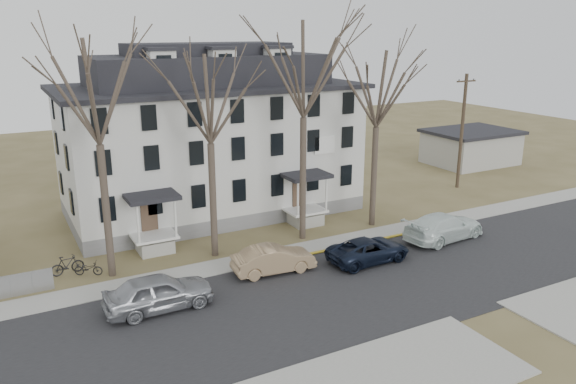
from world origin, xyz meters
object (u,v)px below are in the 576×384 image
boarding_house (211,139)px  bicycle_left (88,269)px  car_white (444,227)px  utility_pole_far (462,130)px  car_tan (274,260)px  tree_mid_right (378,83)px  tree_mid_left (209,93)px  bicycle_right (67,266)px  car_navy (368,251)px  tree_far_left (94,84)px  tree_center (304,62)px  car_silver (159,293)px

boarding_house → bicycle_left: boarding_house is taller
car_white → utility_pole_far: bearing=-54.6°
car_tan → bicycle_left: bearing=69.4°
boarding_house → tree_mid_right: 12.51m
utility_pole_far → car_tan: (-21.54, -8.08, -4.15)m
tree_mid_left → bicycle_right: 12.24m
bicycle_right → car_navy: bearing=-119.9°
car_navy → bicycle_left: bearing=67.7°
tree_mid_right → car_navy: size_ratio=2.56×
boarding_house → bicycle_right: 13.99m
tree_far_left → tree_center: size_ratio=0.93×
tree_far_left → car_silver: bearing=-76.6°
boarding_house → car_silver: bearing=-120.4°
boarding_house → bicycle_left: 13.64m
car_silver → bicycle_right: 7.14m
tree_mid_left → bicycle_left: (-7.15, 0.51, -9.20)m
utility_pole_far → car_silver: bearing=-161.8°
boarding_house → tree_mid_right: (8.50, -8.15, 4.22)m
utility_pole_far → bicycle_right: size_ratio=5.29×
utility_pole_far → bicycle_left: 31.20m
tree_far_left → bicycle_left: tree_far_left is taller
car_silver → car_navy: bearing=-90.4°
tree_center → car_tan: size_ratio=3.19×
car_white → bicycle_left: 21.54m
tree_center → tree_mid_right: 5.70m
tree_far_left → car_navy: tree_far_left is taller
boarding_house → tree_far_left: size_ratio=1.52×
tree_far_left → car_white: (19.79, -4.51, -9.49)m
tree_far_left → bicycle_left: bearing=156.0°
tree_far_left → utility_pole_far: (29.50, 4.20, -5.44)m
tree_mid_left → boarding_house: bearing=69.8°
tree_mid_right → bicycle_right: (-19.63, 1.20, -9.06)m
boarding_house → tree_center: bearing=-69.8°
tree_far_left → tree_center: tree_center is taller
car_silver → bicycle_right: car_silver is taller
car_tan → bicycle_right: bearing=68.5°
tree_center → tree_far_left: bearing=180.0°
tree_center → bicycle_left: bearing=177.8°
tree_far_left → tree_center: 12.02m
tree_center → bicycle_right: bearing=175.2°
tree_far_left → bicycle_left: 10.02m
tree_mid_left → car_silver: (-4.79, -5.10, -8.72)m
car_tan → bicycle_left: (-9.11, 4.39, -0.35)m
tree_center → bicycle_right: (-14.13, 1.20, -10.54)m
tree_mid_left → tree_center: tree_center is taller
car_tan → car_white: size_ratio=0.79×
car_silver → car_tan: car_silver is taller
tree_far_left → bicycle_right: 10.10m
tree_mid_left → car_silver: 11.18m
tree_mid_left → utility_pole_far: size_ratio=1.34×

